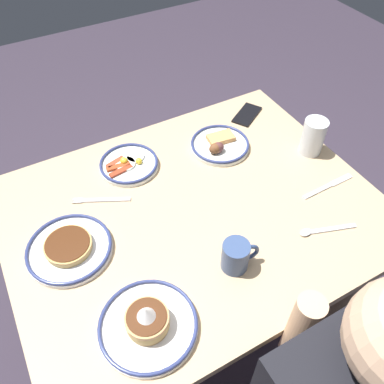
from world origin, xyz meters
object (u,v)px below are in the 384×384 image
plate_center_pancakes (129,164)px  plate_far_side (148,324)px  tea_spoon (320,231)px  coffee_mug (236,256)px  butter_knife (328,186)px  drinking_glass (313,138)px  fork_near (101,200)px  plate_near_main (219,145)px  cell_phone (247,115)px  plate_far_companion (69,248)px

plate_center_pancakes → plate_far_side: bearing=72.0°
plate_center_pancakes → tea_spoon: 0.68m
coffee_mug → butter_knife: size_ratio=0.52×
drinking_glass → plate_far_side: bearing=22.4°
plate_far_side → fork_near: size_ratio=1.44×
plate_near_main → fork_near: size_ratio=1.23×
coffee_mug → fork_near: coffee_mug is taller
coffee_mug → cell_phone: coffee_mug is taller
tea_spoon → drinking_glass: bearing=-125.2°
plate_near_main → plate_far_side: 0.72m
cell_phone → fork_near: (0.68, 0.15, -0.00)m
plate_center_pancakes → plate_far_companion: (0.29, 0.25, 0.00)m
plate_far_companion → drinking_glass: 0.91m
plate_far_companion → tea_spoon: 0.75m
plate_far_companion → cell_phone: plate_far_companion is taller
plate_far_side → drinking_glass: (-0.80, -0.33, 0.04)m
plate_far_companion → butter_knife: bearing=168.8°
drinking_glass → cell_phone: bearing=-74.4°
fork_near → tea_spoon: tea_spoon is taller
tea_spoon → cell_phone: bearing=-102.8°
drinking_glass → cell_phone: size_ratio=0.94×
plate_near_main → cell_phone: 0.23m
plate_far_side → tea_spoon: bearing=-177.6°
plate_center_pancakes → cell_phone: plate_center_pancakes is taller
butter_knife → plate_near_main: bearing=-57.8°
plate_near_main → plate_center_pancakes: plate_near_main is taller
coffee_mug → plate_far_side: bearing=9.4°
cell_phone → tea_spoon: size_ratio=0.81×
plate_near_main → butter_knife: bearing=122.2°
drinking_glass → coffee_mug: bearing=29.0°
plate_far_side → butter_knife: size_ratio=1.22×
plate_far_companion → butter_knife: (-0.84, 0.17, -0.01)m
tea_spoon → fork_near: bearing=-39.1°
plate_near_main → coffee_mug: coffee_mug is taller
fork_near → tea_spoon: (-0.54, 0.44, 0.00)m
cell_phone → fork_near: 0.70m
plate_center_pancakes → cell_phone: 0.54m
coffee_mug → plate_center_pancakes: bearing=-78.2°
plate_center_pancakes → drinking_glass: bearing=158.5°
plate_far_side → drinking_glass: drinking_glass is taller
drinking_glass → fork_near: drinking_glass is taller
butter_knife → cell_phone: bearing=-88.1°
plate_center_pancakes → plate_far_side: 0.60m
fork_near → plate_near_main: bearing=-175.7°
plate_center_pancakes → fork_near: bearing=36.5°
coffee_mug → fork_near: (0.25, -0.42, -0.05)m
cell_phone → tea_spoon: bearing=45.8°
plate_center_pancakes → plate_far_companion: 0.38m
plate_far_companion → fork_near: plate_far_companion is taller
plate_center_pancakes → plate_far_side: plate_far_side is taller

